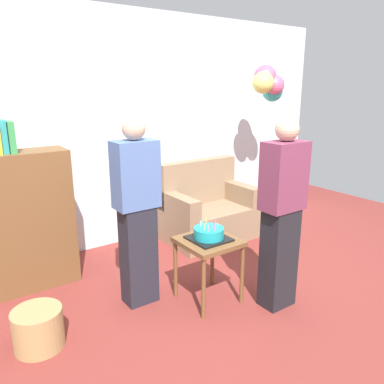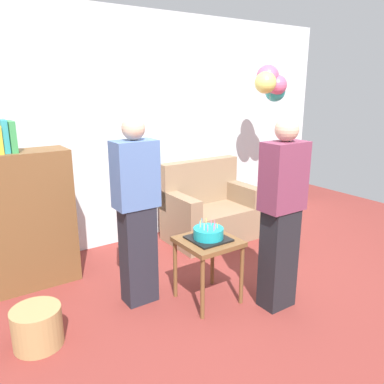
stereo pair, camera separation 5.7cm
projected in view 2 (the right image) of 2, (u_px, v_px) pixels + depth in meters
ground_plane at (242, 311)px, 3.28m from camera, size 8.00×8.00×0.00m
wall_back at (131, 130)px, 4.55m from camera, size 6.00×0.10×2.70m
couch at (209, 211)px, 4.80m from camera, size 1.10×0.70×0.96m
bookshelf at (27, 217)px, 3.57m from camera, size 0.80×0.36×1.60m
side_table at (208, 249)px, 3.33m from camera, size 0.48×0.48×0.58m
birthday_cake at (208, 234)px, 3.29m from camera, size 0.32×0.32×0.17m
person_blowing_candles at (137, 212)px, 3.23m from camera, size 0.36×0.22×1.63m
person_holding_cake at (281, 215)px, 3.16m from camera, size 0.36×0.22×1.63m
wicker_basket at (37, 327)px, 2.82m from camera, size 0.36×0.36×0.30m
handbag at (287, 241)px, 4.51m from camera, size 0.28×0.14×0.20m
balloon_bunch at (271, 84)px, 4.72m from camera, size 0.50×0.35×2.11m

